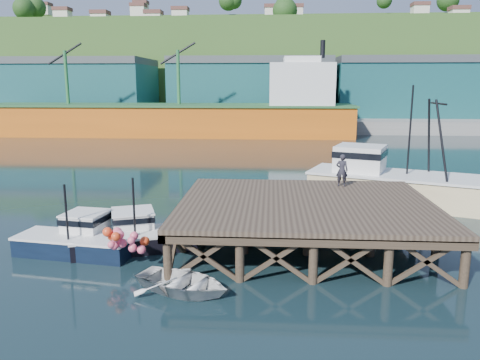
# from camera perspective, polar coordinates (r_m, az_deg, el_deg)

# --- Properties ---
(ground) EXTENTS (300.00, 300.00, 0.00)m
(ground) POSITION_cam_1_polar(r_m,az_deg,el_deg) (23.50, -5.76, -7.37)
(ground) COLOR black
(ground) RESTS_ON ground
(wharf) EXTENTS (12.00, 10.00, 2.62)m
(wharf) POSITION_cam_1_polar(r_m,az_deg,el_deg) (22.50, 8.02, -3.12)
(wharf) COLOR brown
(wharf) RESTS_ON ground
(far_quay) EXTENTS (160.00, 40.00, 2.00)m
(far_quay) POSITION_cam_1_polar(r_m,az_deg,el_deg) (92.21, 1.46, 7.52)
(far_quay) COLOR gray
(far_quay) RESTS_ON ground
(warehouse_left) EXTENTS (32.00, 16.00, 9.00)m
(warehouse_left) POSITION_cam_1_polar(r_m,az_deg,el_deg) (95.17, -20.58, 10.24)
(warehouse_left) COLOR #1A5858
(warehouse_left) RESTS_ON far_quay
(warehouse_mid) EXTENTS (28.00, 16.00, 9.00)m
(warehouse_mid) POSITION_cam_1_polar(r_m,az_deg,el_deg) (86.98, 1.34, 10.90)
(warehouse_mid) COLOR #1A5858
(warehouse_mid) RESTS_ON far_quay
(warehouse_right) EXTENTS (30.00, 16.00, 9.00)m
(warehouse_right) POSITION_cam_1_polar(r_m,az_deg,el_deg) (90.76, 20.94, 10.18)
(warehouse_right) COLOR #1A5858
(warehouse_right) RESTS_ON far_quay
(cargo_ship) EXTENTS (55.50, 10.00, 13.75)m
(cargo_ship) POSITION_cam_1_polar(r_m,az_deg,el_deg) (71.09, -6.18, 8.10)
(cargo_ship) COLOR orange
(cargo_ship) RESTS_ON ground
(hillside) EXTENTS (220.00, 50.00, 22.00)m
(hillside) POSITION_cam_1_polar(r_m,az_deg,el_deg) (122.00, 2.09, 13.22)
(hillside) COLOR #2D511E
(hillside) RESTS_ON ground
(boat_navy) EXTENTS (5.63, 3.35, 3.38)m
(boat_navy) POSITION_cam_1_polar(r_m,az_deg,el_deg) (22.84, -19.11, -6.74)
(boat_navy) COLOR black
(boat_navy) RESTS_ON ground
(boat_black) EXTENTS (6.11, 5.07, 3.54)m
(boat_black) POSITION_cam_1_polar(r_m,az_deg,el_deg) (22.76, -12.77, -6.51)
(boat_black) COLOR black
(boat_black) RESTS_ON ground
(trawler) EXTENTS (11.98, 7.92, 7.56)m
(trawler) POSITION_cam_1_polar(r_m,az_deg,el_deg) (31.86, 18.31, 0.06)
(trawler) COLOR beige
(trawler) RESTS_ON ground
(dinghy) EXTENTS (4.51, 3.96, 0.78)m
(dinghy) POSITION_cam_1_polar(r_m,az_deg,el_deg) (17.94, -6.97, -12.26)
(dinghy) COLOR white
(dinghy) RESTS_ON ground
(dockworker) EXTENTS (0.73, 0.56, 1.77)m
(dockworker) POSITION_cam_1_polar(r_m,az_deg,el_deg) (26.06, 12.32, 1.17)
(dockworker) COLOR #222129
(dockworker) RESTS_ON wharf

